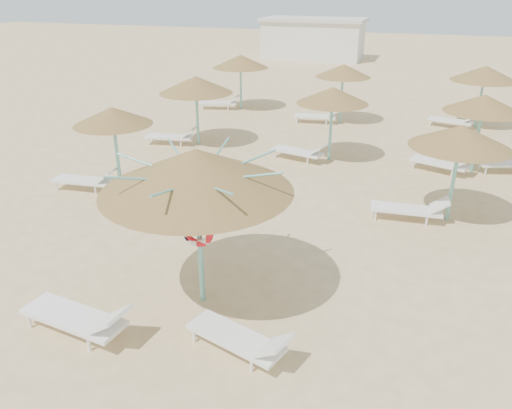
% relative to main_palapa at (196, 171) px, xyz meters
% --- Properties ---
extents(ground, '(120.00, 120.00, 0.00)m').
position_rel_main_palapa_xyz_m(ground, '(0.43, 0.01, -2.86)').
color(ground, '#DDBF86').
rests_on(ground, ground).
extents(main_palapa, '(3.66, 3.66, 3.28)m').
position_rel_main_palapa_xyz_m(main_palapa, '(0.00, 0.00, 0.00)').
color(main_palapa, '#6BBAB4').
rests_on(main_palapa, ground).
extents(lounger_main_a, '(2.31, 0.96, 0.82)m').
position_rel_main_palapa_xyz_m(lounger_main_a, '(-1.69, -1.76, -2.47)').
color(lounger_main_a, white).
rests_on(lounger_main_a, ground).
extents(lounger_main_b, '(2.07, 1.16, 0.72)m').
position_rel_main_palapa_xyz_m(lounger_main_b, '(1.34, -1.31, -2.52)').
color(lounger_main_b, white).
rests_on(lounger_main_b, ground).
extents(palapa_field, '(19.39, 14.11, 2.72)m').
position_rel_main_palapa_xyz_m(palapa_field, '(2.00, 10.63, -0.55)').
color(palapa_field, '#6BBAB4').
rests_on(palapa_field, ground).
extents(service_hut, '(8.40, 4.40, 3.25)m').
position_rel_main_palapa_xyz_m(service_hut, '(-5.57, 35.01, -1.22)').
color(service_hut, silver).
rests_on(service_hut, ground).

